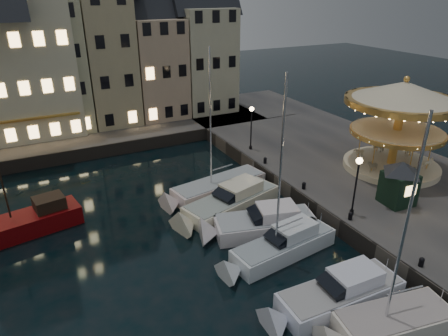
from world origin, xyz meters
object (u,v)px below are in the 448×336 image
streetlamp_c (251,122)px  carousel (401,109)px  streetlamp_d (394,124)px  ticket_kiosk (401,176)px  bollard_c (304,185)px  streetlamp_b (357,178)px  bollard_b (351,215)px  red_fishing_boat (32,222)px  motorboat_f (214,189)px  motorboat_e (228,203)px  motorboat_b (334,297)px  motorboat_d (259,225)px  motorboat_a (384,325)px  motorboat_c (279,248)px  bollard_a (422,262)px  bollard_d (265,160)px

streetlamp_c → carousel: 12.75m
streetlamp_d → ticket_kiosk: bearing=-135.5°
carousel → ticket_kiosk: size_ratio=2.45×
streetlamp_c → bollard_c: (-0.60, -9.00, -2.41)m
streetlamp_b → streetlamp_c: bearing=90.0°
streetlamp_d → bollard_b: streetlamp_d is taller
bollard_b → red_fishing_boat: bearing=151.1°
motorboat_f → motorboat_e: bearing=-93.2°
motorboat_b → motorboat_d: same height
streetlamp_d → bollard_b: 14.27m
streetlamp_c → ticket_kiosk: (3.87, -13.82, -0.53)m
streetlamp_b → motorboat_b: (-5.95, -5.16, -3.38)m
motorboat_d → carousel: (14.12, 1.62, 5.84)m
bollard_c → motorboat_a: bearing=-110.1°
streetlamp_d → bollard_c: streetlamp_d is taller
motorboat_c → motorboat_d: (0.33, 2.85, -0.03)m
streetlamp_d → bollard_a: (-11.90, -13.00, -2.41)m
bollard_c → motorboat_e: (-5.69, 1.65, -0.96)m
motorboat_d → streetlamp_b: bearing=-24.2°
streetlamp_c → motorboat_a: motorboat_a is taller
motorboat_e → bollard_a: bearing=-64.9°
streetlamp_c → bollard_a: bearing=-91.8°
streetlamp_d → bollard_b: size_ratio=7.32×
streetlamp_c → motorboat_f: bearing=-143.7°
motorboat_e → red_fishing_boat: 13.82m
streetlamp_d → red_fishing_boat: (-30.87, 2.98, -3.33)m
motorboat_d → red_fishing_boat: 15.66m
motorboat_c → ticket_kiosk: motorboat_c is taller
bollard_b → motorboat_e: size_ratio=0.06×
motorboat_d → motorboat_e: 3.60m
carousel → motorboat_c: bearing=-162.8°
streetlamp_c → streetlamp_d: bearing=-29.9°
streetlamp_d → motorboat_b: 21.37m
red_fishing_boat → bollard_b: bearing=-28.9°
streetlamp_b → bollard_d: size_ratio=7.32×
red_fishing_boat → bollard_d: bearing=0.1°
motorboat_d → streetlamp_d: bearing=14.5°
streetlamp_d → bollard_c: (-11.90, -2.50, -2.41)m
bollard_c → red_fishing_boat: 19.76m
streetlamp_c → motorboat_b: streetlamp_c is taller
motorboat_e → streetlamp_b: bearing=-44.4°
streetlamp_b → bollard_b: (-0.60, -0.50, -2.41)m
streetlamp_c → bollard_d: size_ratio=7.32×
motorboat_a → bollard_b: bearing=58.2°
bollard_b → motorboat_f: 11.04m
streetlamp_d → motorboat_a: bearing=-138.1°
streetlamp_c → motorboat_f: motorboat_f is taller
bollard_c → ticket_kiosk: ticket_kiosk is taller
bollard_c → carousel: carousel is taller
streetlamp_b → bollard_a: bearing=-95.7°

